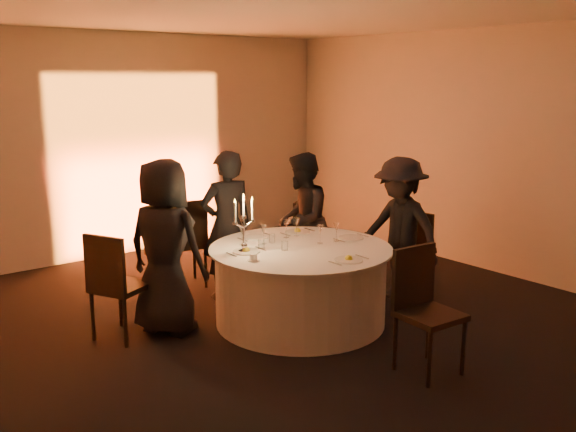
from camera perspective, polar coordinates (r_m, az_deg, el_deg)
floor at (r=6.53m, az=1.10°, el=-9.34°), size 7.00×7.00×0.00m
ceiling at (r=6.10m, az=1.22°, el=17.87°), size 7.00×7.00×0.00m
wall_back at (r=9.09m, az=-13.08°, el=6.24°), size 7.00×0.00×7.00m
wall_right at (r=8.36m, az=17.33°, el=5.50°), size 0.00×7.00×7.00m
uplighter_fixture at (r=9.09m, az=-11.83°, el=-3.02°), size 0.25×0.12×0.10m
banquet_table at (r=6.40m, az=1.12°, el=-6.13°), size 1.80×1.80×0.77m
chair_left at (r=6.12m, az=-15.17°, el=-5.54°), size 0.60×0.60×1.02m
chair_back_left at (r=7.46m, az=-9.10°, el=-1.95°), size 0.54×0.54×1.04m
chair_back_right at (r=8.10m, az=0.30°, el=-1.31°), size 0.55×0.55×0.90m
chair_right at (r=7.33m, az=10.89°, el=-2.86°), size 0.43×0.43×0.93m
chair_front at (r=5.44m, az=11.90°, el=-7.49°), size 0.49×0.49×1.04m
guest_left at (r=6.14m, az=-10.87°, el=-2.73°), size 0.85×0.97×1.67m
guest_back_left at (r=7.02m, az=-5.46°, el=-0.84°), size 0.65×0.48×1.64m
guest_back_right at (r=7.46m, az=1.24°, el=-0.32°), size 0.96×0.94×1.56m
guest_right at (r=7.08m, az=9.89°, el=-1.14°), size 0.67×1.06×1.57m
plate_left at (r=6.12m, az=-3.73°, el=-3.08°), size 0.36×0.26×0.08m
plate_back_left at (r=6.66m, az=-2.86°, el=-1.88°), size 0.36×0.25×0.01m
plate_back_right at (r=6.87m, az=0.85°, el=-1.34°), size 0.35×0.27×0.08m
plate_right at (r=6.66m, az=5.63°, el=-1.92°), size 0.36×0.26×0.01m
plate_front at (r=5.86m, az=5.42°, el=-3.81°), size 0.36×0.26×0.08m
coffee_cup at (r=5.83m, az=-3.08°, el=-3.71°), size 0.11×0.11×0.07m
candelabra at (r=6.08m, az=-3.93°, el=-1.41°), size 0.24×0.11×0.57m
wine_glass_a at (r=6.62m, az=-0.16°, el=-0.79°), size 0.07×0.07×0.19m
wine_glass_b at (r=6.40m, az=2.88°, el=-1.26°), size 0.07×0.07×0.19m
wine_glass_c at (r=6.35m, az=-4.10°, el=-1.38°), size 0.07×0.07×0.19m
wine_glass_d at (r=6.39m, az=-2.19°, el=-1.29°), size 0.07×0.07×0.19m
wine_glass_e at (r=6.71m, az=0.75°, el=-0.61°), size 0.07×0.07×0.19m
wine_glass_f at (r=6.50m, az=4.34°, el=-1.08°), size 0.07×0.07×0.19m
tumbler_a at (r=6.16m, az=-0.30°, el=-2.67°), size 0.07×0.07×0.09m
tumbler_b at (r=6.45m, az=-1.43°, el=-2.00°), size 0.07×0.07×0.09m
tumbler_c at (r=6.24m, az=-2.40°, el=-2.50°), size 0.07×0.07×0.09m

